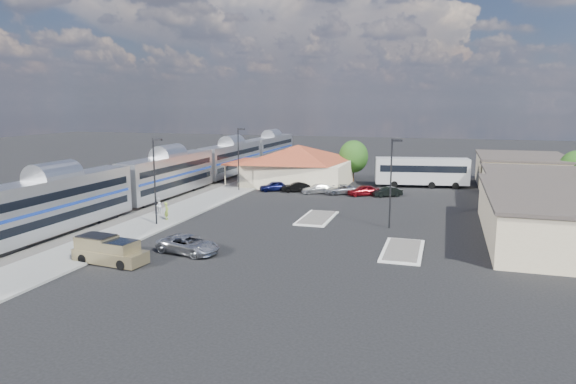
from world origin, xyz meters
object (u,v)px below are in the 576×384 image
(pickup_truck, at_px, (110,251))
(coach_bus, at_px, (422,170))
(suv, at_px, (188,244))
(station_depot, at_px, (298,165))

(pickup_truck, distance_m, coach_bus, 50.50)
(suv, relative_size, coach_bus, 0.40)
(station_depot, height_order, coach_bus, station_depot)
(station_depot, relative_size, pickup_truck, 2.99)
(station_depot, xyz_separation_m, pickup_truck, (-3.18, -42.09, -2.16))
(station_depot, relative_size, coach_bus, 1.32)
(station_depot, height_order, suv, station_depot)
(coach_bus, bearing_deg, suv, 147.96)
(station_depot, distance_m, coach_bus, 18.68)
(suv, bearing_deg, coach_bus, -10.28)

